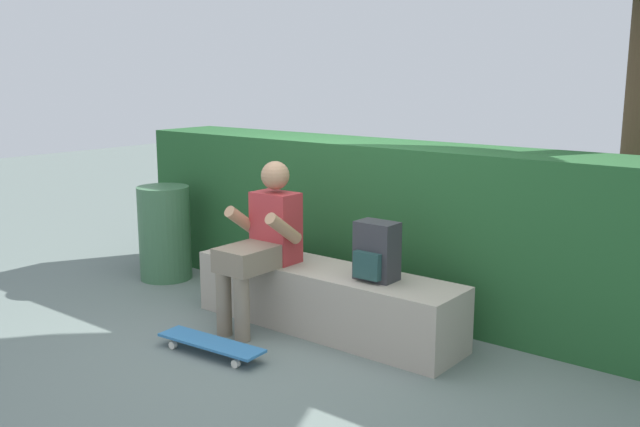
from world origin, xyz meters
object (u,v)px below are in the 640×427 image
object	(u,v)px
skateboard_near_person	(211,343)
trash_bin	(165,233)
person_skater	(262,239)
backpack_on_bench	(376,252)
bench_main	(325,299)

from	to	relation	value
skateboard_near_person	trash_bin	size ratio (longest dim) A/B	0.96
person_skater	backpack_on_bench	distance (m)	0.88
bench_main	person_skater	world-z (taller)	person_skater
backpack_on_bench	trash_bin	bearing A→B (deg)	176.84
bench_main	person_skater	distance (m)	0.63
backpack_on_bench	trash_bin	world-z (taller)	backpack_on_bench
person_skater	trash_bin	bearing A→B (deg)	167.34
bench_main	backpack_on_bench	distance (m)	0.62
bench_main	trash_bin	size ratio (longest dim) A/B	2.49
bench_main	skateboard_near_person	world-z (taller)	bench_main
person_skater	skateboard_near_person	distance (m)	0.86
person_skater	skateboard_near_person	size ratio (longest dim) A/B	1.49
person_skater	backpack_on_bench	xyz separation A→B (m)	(0.85, 0.21, -0.00)
bench_main	person_skater	bearing A→B (deg)	-151.04
backpack_on_bench	bench_main	bearing A→B (deg)	178.79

